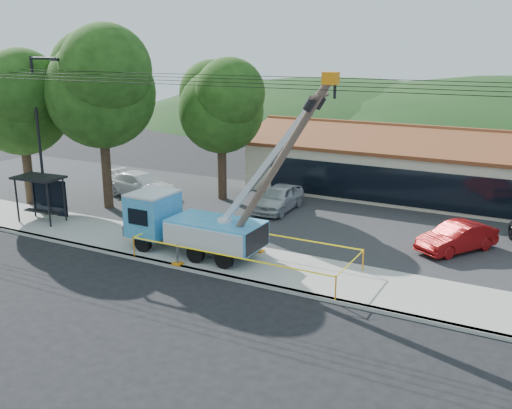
{
  "coord_description": "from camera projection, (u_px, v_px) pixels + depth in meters",
  "views": [
    {
      "loc": [
        11.57,
        -17.07,
        9.51
      ],
      "look_at": [
        -0.27,
        5.0,
        2.55
      ],
      "focal_mm": 40.0,
      "sensor_mm": 36.0,
      "label": 1
    }
  ],
  "objects": [
    {
      "name": "tree_west_far",
      "position": [
        20.0,
        98.0,
        33.82
      ],
      "size": [
        6.84,
        6.08,
        9.48
      ],
      "color": "#332316",
      "rests_on": "ground"
    },
    {
      "name": "strip_mall",
      "position": [
        423.0,
        168.0,
        36.94
      ],
      "size": [
        22.5,
        8.53,
        4.67
      ],
      "color": "#B9B092",
      "rests_on": "ground"
    },
    {
      "name": "leaning_pole",
      "position": [
        275.0,
        168.0,
        23.42
      ],
      "size": [
        5.34,
        1.76,
        8.36
      ],
      "color": "brown",
      "rests_on": "ground"
    },
    {
      "name": "tree_west_near",
      "position": [
        100.0,
        82.0,
        32.55
      ],
      "size": [
        7.56,
        6.72,
        10.8
      ],
      "color": "#332316",
      "rests_on": "ground"
    },
    {
      "name": "bus_shelter",
      "position": [
        42.0,
        188.0,
        31.26
      ],
      "size": [
        2.76,
        1.84,
        2.55
      ],
      "rotation": [
        0.0,
        0.0,
        0.08
      ],
      "color": "black",
      "rests_on": "ground"
    },
    {
      "name": "ground",
      "position": [
        202.0,
        298.0,
        22.31
      ],
      "size": [
        120.0,
        120.0,
        0.0
      ],
      "primitive_type": "plane",
      "color": "black",
      "rests_on": "ground"
    },
    {
      "name": "curb",
      "position": [
        229.0,
        278.0,
        24.07
      ],
      "size": [
        60.0,
        0.25,
        0.15
      ],
      "primitive_type": "cube",
      "color": "#ACABA1",
      "rests_on": "ground"
    },
    {
      "name": "sidewalk",
      "position": [
        251.0,
        263.0,
        25.68
      ],
      "size": [
        60.0,
        4.0,
        0.15
      ],
      "primitive_type": "cube",
      "color": "#ACABA1",
      "rests_on": "ground"
    },
    {
      "name": "car_silver",
      "position": [
        278.0,
        212.0,
        33.9
      ],
      "size": [
        1.97,
        4.55,
        1.53
      ],
      "primitive_type": "imported",
      "rotation": [
        0.0,
        0.0,
        0.04
      ],
      "color": "#B2B5B9",
      "rests_on": "ground"
    },
    {
      "name": "car_white",
      "position": [
        142.0,
        198.0,
        37.09
      ],
      "size": [
        5.56,
        2.81,
        1.55
      ],
      "primitive_type": "imported",
      "rotation": [
        0.0,
        0.0,
        1.45
      ],
      "color": "white",
      "rests_on": "ground"
    },
    {
      "name": "parking_lot",
      "position": [
        318.0,
        218.0,
        32.48
      ],
      "size": [
        60.0,
        12.0,
        0.1
      ],
      "primitive_type": "cube",
      "color": "#28282B",
      "rests_on": "ground"
    },
    {
      "name": "tree_lot",
      "position": [
        221.0,
        102.0,
        34.87
      ],
      "size": [
        6.3,
        5.6,
        8.94
      ],
      "color": "#332316",
      "rests_on": "ground"
    },
    {
      "name": "caution_tape",
      "position": [
        245.0,
        248.0,
        25.29
      ],
      "size": [
        9.88,
        3.4,
        0.98
      ],
      "color": "orange",
      "rests_on": "ground"
    },
    {
      "name": "hill_west",
      "position": [
        336.0,
        120.0,
        75.83
      ],
      "size": [
        78.4,
        56.0,
        28.0
      ],
      "primitive_type": "ellipsoid",
      "color": "black",
      "rests_on": "ground"
    },
    {
      "name": "streetlight",
      "position": [
        40.0,
        125.0,
        31.41
      ],
      "size": [
        2.13,
        0.22,
        9.0
      ],
      "color": "black",
      "rests_on": "ground"
    },
    {
      "name": "utility_truck",
      "position": [
        191.0,
        223.0,
        26.47
      ],
      "size": [
        10.24,
        3.6,
        8.44
      ],
      "color": "black",
      "rests_on": "ground"
    },
    {
      "name": "car_red",
      "position": [
        455.0,
        253.0,
        27.19
      ],
      "size": [
        3.48,
        4.27,
        1.37
      ],
      "primitive_type": "imported",
      "rotation": [
        0.0,
        0.0,
        -0.58
      ],
      "color": "maroon",
      "rests_on": "ground"
    }
  ]
}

